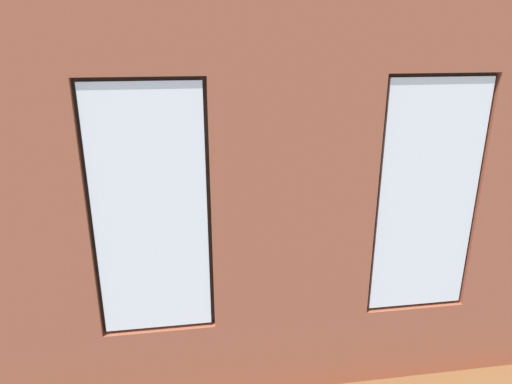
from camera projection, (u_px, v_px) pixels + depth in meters
The scene contains 17 objects.
ground_plane at pixel (249, 254), 6.73m from camera, with size 7.24×6.20×0.10m, color brown.
brick_wall_with_windows at pixel (294, 202), 3.59m from camera, with size 6.64×0.30×3.56m.
couch_by_window at pixel (242, 315), 4.62m from camera, with size 1.94×0.87×0.80m.
couch_left at pixel (444, 240), 6.30m from camera, with size 0.90×1.81×0.80m.
coffee_table at pixel (257, 219), 6.85m from camera, with size 1.25×0.90×0.45m.
cup_ceramic at pixel (245, 210), 6.90m from camera, with size 0.08×0.08×0.10m, color silver.
candle_jar at pixel (264, 215), 6.70m from camera, with size 0.08×0.08×0.13m, color #B7333D.
table_plant_small at pixel (233, 213), 6.62m from camera, with size 0.13×0.13×0.21m.
remote_silver at pixel (257, 215), 6.83m from camera, with size 0.05×0.17×0.02m, color #B2B2B7.
media_console at pixel (45, 234), 6.73m from camera, with size 0.93×0.42×0.46m, color black.
tv_flatscreen at pixel (38, 191), 6.52m from camera, with size 1.24×0.20×0.87m.
papasan_chair at pixel (184, 183), 8.39m from camera, with size 1.01×1.01×0.66m.
potted_plant_near_tv at pixel (64, 228), 5.81m from camera, with size 0.74×0.74×1.06m.
potted_plant_by_left_couch at pixel (378, 204), 7.48m from camera, with size 0.46×0.46×0.61m.
potted_plant_between_couches at pixel (376, 277), 4.77m from camera, with size 0.82×0.78×1.17m.
potted_plant_foreground_right at pixel (84, 180), 8.07m from camera, with size 0.89×0.84×1.24m.
potted_plant_corner_near_left at pixel (376, 162), 8.83m from camera, with size 0.93×0.88×1.21m.
Camera 1 is at (0.80, 6.01, 3.01)m, focal length 32.00 mm.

